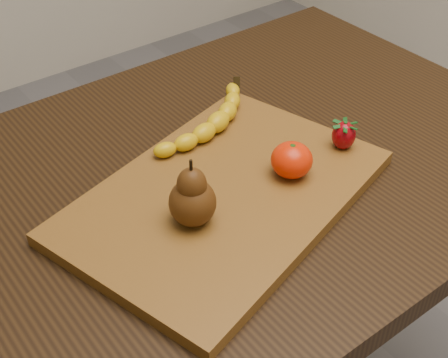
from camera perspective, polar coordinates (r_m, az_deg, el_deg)
table at (r=1.02m, az=0.99°, el=-2.74°), size 1.00×0.70×0.76m
cutting_board at (r=0.88m, az=-0.00°, el=-1.53°), size 0.51×0.41×0.02m
banana at (r=0.98m, az=-0.56°, el=5.24°), size 0.20×0.12×0.03m
pear at (r=0.79m, az=-2.94°, el=-1.19°), size 0.06×0.06×0.10m
mandarin at (r=0.89m, az=6.21°, el=1.74°), size 0.08×0.08×0.05m
strawberry at (r=0.96m, az=10.90°, el=4.03°), size 0.04×0.04×0.05m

